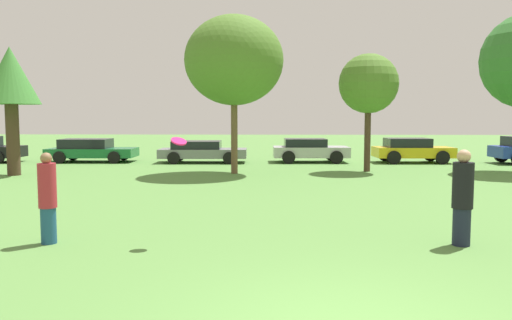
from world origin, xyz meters
TOP-DOWN VIEW (x-y plane):
  - person_thrower at (-5.02, 3.79)m, footprint 0.33×0.33m
  - person_catcher at (2.62, 3.90)m, footprint 0.37×0.37m
  - frisbee at (-2.58, 3.89)m, footprint 0.31×0.29m
  - tree_0 at (-11.24, 14.53)m, footprint 2.27×2.27m
  - tree_1 at (-2.43, 15.50)m, footprint 4.04×4.04m
  - tree_2 at (3.22, 16.41)m, footprint 2.53×2.53m
  - parked_car_green at (-10.30, 20.56)m, footprint 4.48×2.16m
  - parked_car_grey at (-4.48, 20.35)m, footprint 4.48×2.12m
  - parked_car_silver at (1.05, 20.75)m, footprint 3.89×2.18m
  - parked_car_yellow at (6.25, 20.64)m, footprint 3.92×2.07m

SIDE VIEW (x-z plane):
  - parked_car_grey at x=-4.48m, z-range 0.04..1.15m
  - parked_car_green at x=-10.30m, z-range 0.03..1.23m
  - parked_car_silver at x=1.05m, z-range 0.04..1.25m
  - parked_car_yellow at x=6.25m, z-range 0.04..1.29m
  - person_thrower at x=-5.02m, z-range 0.01..1.71m
  - person_catcher at x=2.62m, z-range 0.00..1.77m
  - frisbee at x=-2.58m, z-range 1.81..2.01m
  - tree_2 at x=3.22m, z-range 1.21..6.23m
  - tree_0 at x=-11.24m, z-range 1.27..6.39m
  - tree_1 at x=-2.43m, z-range 1.39..7.87m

